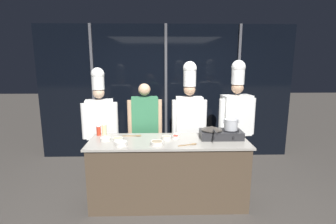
{
  "coord_description": "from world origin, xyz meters",
  "views": [
    {
      "loc": [
        -0.1,
        -3.47,
        2.04
      ],
      "look_at": [
        0.0,
        0.25,
        1.28
      ],
      "focal_mm": 28.0,
      "sensor_mm": 36.0,
      "label": 1
    }
  ],
  "objects_px": {
    "serving_spoon_slotted": "(136,136)",
    "chef_line": "(236,115)",
    "person_guest": "(145,124)",
    "chef_sous": "(189,115)",
    "squeeze_bottle_oil": "(104,129)",
    "prep_bowl_chicken": "(177,135)",
    "prep_bowl_chili_flakes": "(176,137)",
    "portable_stove": "(221,134)",
    "prep_bowl_shrimp": "(166,137)",
    "prep_bowl_bean_sprouts": "(106,139)",
    "prep_bowl_garlic": "(121,143)",
    "frying_pan": "(212,128)",
    "serving_spoon_solid": "(191,144)",
    "prep_bowl_mushrooms": "(157,143)",
    "squeeze_bottle_chili": "(99,130)",
    "stock_pot": "(231,124)",
    "prep_bowl_ginger": "(118,139)",
    "chef_head": "(100,119)"
  },
  "relations": [
    {
      "from": "prep_bowl_shrimp",
      "to": "serving_spoon_solid",
      "type": "distance_m",
      "value": 0.41
    },
    {
      "from": "serving_spoon_slotted",
      "to": "chef_line",
      "type": "xyz_separation_m",
      "value": [
        1.58,
        0.44,
        0.2
      ]
    },
    {
      "from": "prep_bowl_ginger",
      "to": "squeeze_bottle_oil",
      "type": "bearing_deg",
      "value": 129.21
    },
    {
      "from": "squeeze_bottle_oil",
      "to": "serving_spoon_solid",
      "type": "relative_size",
      "value": 0.77
    },
    {
      "from": "prep_bowl_chili_flakes",
      "to": "chef_line",
      "type": "relative_size",
      "value": 0.05
    },
    {
      "from": "prep_bowl_shrimp",
      "to": "frying_pan",
      "type": "bearing_deg",
      "value": 2.24
    },
    {
      "from": "prep_bowl_garlic",
      "to": "prep_bowl_chili_flakes",
      "type": "height_order",
      "value": "prep_bowl_garlic"
    },
    {
      "from": "stock_pot",
      "to": "person_guest",
      "type": "distance_m",
      "value": 1.36
    },
    {
      "from": "prep_bowl_garlic",
      "to": "prep_bowl_ginger",
      "type": "distance_m",
      "value": 0.19
    },
    {
      "from": "chef_line",
      "to": "squeeze_bottle_oil",
      "type": "bearing_deg",
      "value": -0.72
    },
    {
      "from": "squeeze_bottle_oil",
      "to": "serving_spoon_slotted",
      "type": "bearing_deg",
      "value": -8.89
    },
    {
      "from": "prep_bowl_chili_flakes",
      "to": "serving_spoon_slotted",
      "type": "bearing_deg",
      "value": 166.26
    },
    {
      "from": "serving_spoon_slotted",
      "to": "chef_head",
      "type": "distance_m",
      "value": 0.79
    },
    {
      "from": "person_guest",
      "to": "chef_sous",
      "type": "relative_size",
      "value": 0.83
    },
    {
      "from": "prep_bowl_chili_flakes",
      "to": "person_guest",
      "type": "xyz_separation_m",
      "value": [
        -0.46,
        0.55,
        0.05
      ]
    },
    {
      "from": "squeeze_bottle_oil",
      "to": "chef_line",
      "type": "xyz_separation_m",
      "value": [
        2.06,
        0.36,
        0.11
      ]
    },
    {
      "from": "prep_bowl_bean_sprouts",
      "to": "prep_bowl_mushrooms",
      "type": "distance_m",
      "value": 0.74
    },
    {
      "from": "squeeze_bottle_oil",
      "to": "person_guest",
      "type": "height_order",
      "value": "person_guest"
    },
    {
      "from": "frying_pan",
      "to": "prep_bowl_ginger",
      "type": "xyz_separation_m",
      "value": [
        -1.31,
        -0.09,
        -0.12
      ]
    },
    {
      "from": "squeeze_bottle_chili",
      "to": "serving_spoon_slotted",
      "type": "relative_size",
      "value": 0.62
    },
    {
      "from": "squeeze_bottle_chili",
      "to": "serving_spoon_slotted",
      "type": "height_order",
      "value": "squeeze_bottle_chili"
    },
    {
      "from": "prep_bowl_bean_sprouts",
      "to": "person_guest",
      "type": "relative_size",
      "value": 0.09
    },
    {
      "from": "prep_bowl_shrimp",
      "to": "person_guest",
      "type": "height_order",
      "value": "person_guest"
    },
    {
      "from": "prep_bowl_bean_sprouts",
      "to": "prep_bowl_mushrooms",
      "type": "bearing_deg",
      "value": -15.34
    },
    {
      "from": "prep_bowl_ginger",
      "to": "prep_bowl_mushrooms",
      "type": "relative_size",
      "value": 0.83
    },
    {
      "from": "person_guest",
      "to": "chef_sous",
      "type": "bearing_deg",
      "value": 177.06
    },
    {
      "from": "squeeze_bottle_oil",
      "to": "prep_bowl_bean_sprouts",
      "type": "bearing_deg",
      "value": -74.88
    },
    {
      "from": "prep_bowl_shrimp",
      "to": "chef_sous",
      "type": "bearing_deg",
      "value": 57.63
    },
    {
      "from": "portable_stove",
      "to": "prep_bowl_mushrooms",
      "type": "xyz_separation_m",
      "value": [
        -0.91,
        -0.26,
        -0.03
      ]
    },
    {
      "from": "frying_pan",
      "to": "serving_spoon_slotted",
      "type": "height_order",
      "value": "frying_pan"
    },
    {
      "from": "frying_pan",
      "to": "chef_head",
      "type": "xyz_separation_m",
      "value": [
        -1.7,
        0.6,
        0.01
      ]
    },
    {
      "from": "squeeze_bottle_oil",
      "to": "squeeze_bottle_chili",
      "type": "bearing_deg",
      "value": -166.74
    },
    {
      "from": "frying_pan",
      "to": "stock_pot",
      "type": "bearing_deg",
      "value": 0.87
    },
    {
      "from": "portable_stove",
      "to": "prep_bowl_chicken",
      "type": "distance_m",
      "value": 0.63
    },
    {
      "from": "serving_spoon_slotted",
      "to": "prep_bowl_chili_flakes",
      "type": "bearing_deg",
      "value": -13.74
    },
    {
      "from": "prep_bowl_garlic",
      "to": "prep_bowl_chili_flakes",
      "type": "bearing_deg",
      "value": 20.38
    },
    {
      "from": "frying_pan",
      "to": "serving_spoon_solid",
      "type": "bearing_deg",
      "value": -139.1
    },
    {
      "from": "prep_bowl_shrimp",
      "to": "person_guest",
      "type": "distance_m",
      "value": 0.66
    },
    {
      "from": "prep_bowl_shrimp",
      "to": "prep_bowl_bean_sprouts",
      "type": "bearing_deg",
      "value": -177.39
    },
    {
      "from": "squeeze_bottle_chili",
      "to": "stock_pot",
      "type": "bearing_deg",
      "value": -5.6
    },
    {
      "from": "frying_pan",
      "to": "prep_bowl_chili_flakes",
      "type": "distance_m",
      "value": 0.53
    },
    {
      "from": "prep_bowl_mushrooms",
      "to": "prep_bowl_shrimp",
      "type": "bearing_deg",
      "value": 60.92
    },
    {
      "from": "chef_sous",
      "to": "prep_bowl_chicken",
      "type": "bearing_deg",
      "value": 64.47
    },
    {
      "from": "prep_bowl_chicken",
      "to": "serving_spoon_solid",
      "type": "distance_m",
      "value": 0.42
    },
    {
      "from": "prep_bowl_shrimp",
      "to": "serving_spoon_slotted",
      "type": "relative_size",
      "value": 0.49
    },
    {
      "from": "prep_bowl_chicken",
      "to": "chef_sous",
      "type": "height_order",
      "value": "chef_sous"
    },
    {
      "from": "portable_stove",
      "to": "chef_sous",
      "type": "height_order",
      "value": "chef_sous"
    },
    {
      "from": "portable_stove",
      "to": "prep_bowl_garlic",
      "type": "relative_size",
      "value": 3.52
    },
    {
      "from": "serving_spoon_slotted",
      "to": "chef_line",
      "type": "bearing_deg",
      "value": 15.48
    },
    {
      "from": "prep_bowl_shrimp",
      "to": "serving_spoon_slotted",
      "type": "distance_m",
      "value": 0.47
    }
  ]
}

